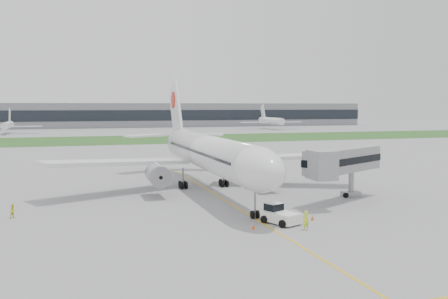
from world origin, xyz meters
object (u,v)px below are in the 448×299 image
object	(u,v)px
airliner	(207,152)
ground_crew_near	(306,220)
pushback_tug	(279,214)
jet_bridge	(340,161)

from	to	relation	value
airliner	ground_crew_near	size ratio (longest dim) A/B	27.71
ground_crew_near	pushback_tug	bearing A→B (deg)	-67.69
pushback_tug	jet_bridge	size ratio (longest dim) A/B	0.32
pushback_tug	jet_bridge	xyz separation A→B (m)	(12.43, 8.88, 4.29)
jet_bridge	pushback_tug	bearing A→B (deg)	-173.31
airliner	pushback_tug	bearing A→B (deg)	-85.76
pushback_tug	jet_bridge	distance (m)	15.87
airliner	pushback_tug	size ratio (longest dim) A/B	11.89
airliner	jet_bridge	world-z (taller)	airliner
pushback_tug	ground_crew_near	xyz separation A→B (m)	(1.41, -3.41, 0.03)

